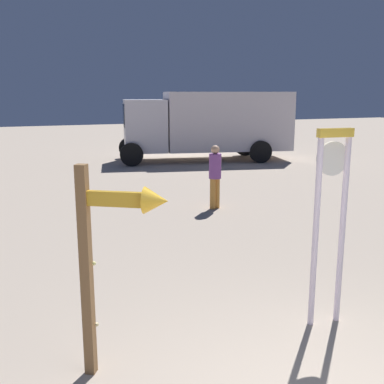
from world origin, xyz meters
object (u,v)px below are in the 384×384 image
(arrow_sign, at_px, (113,240))
(person_distant, at_px, (215,174))
(standing_clock, at_px, (330,208))
(box_truck_near, at_px, (209,122))

(arrow_sign, bearing_deg, person_distant, 56.37)
(standing_clock, height_order, person_distant, standing_clock)
(standing_clock, xyz_separation_m, box_truck_near, (4.70, 13.39, 0.14))
(arrow_sign, xyz_separation_m, box_truck_near, (7.30, 13.49, 0.18))
(arrow_sign, relative_size, person_distant, 1.36)
(standing_clock, bearing_deg, person_distant, 77.58)
(standing_clock, distance_m, arrow_sign, 2.60)
(standing_clock, relative_size, arrow_sign, 1.12)
(arrow_sign, distance_m, person_distant, 6.96)
(person_distant, bearing_deg, standing_clock, -102.42)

